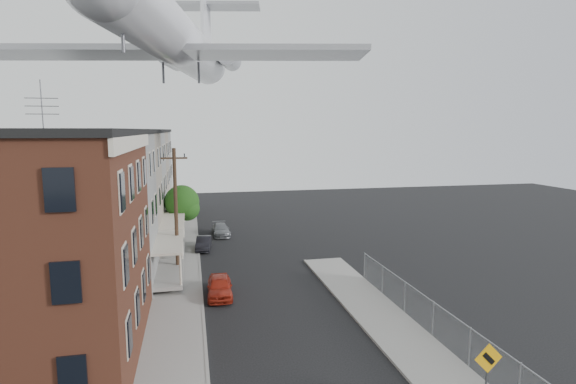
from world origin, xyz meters
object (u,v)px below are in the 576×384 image
object	(u,v)px
street_tree	(183,204)
car_far	(221,230)
warning_sign	(488,368)
car_near	(220,286)
airplane	(179,42)
car_mid	(204,243)
utility_pole	(176,210)

from	to	relation	value
street_tree	car_far	world-z (taller)	street_tree
warning_sign	car_near	xyz separation A→B (m)	(-8.56, 13.92, -1.24)
car_near	car_far	distance (m)	16.38
car_near	airplane	distance (m)	18.15
car_mid	airplane	world-z (taller)	airplane
warning_sign	car_mid	world-z (taller)	warning_sign
street_tree	airplane	distance (m)	14.87
street_tree	car_mid	xyz separation A→B (m)	(1.67, -3.67, -2.89)
street_tree	car_mid	world-z (taller)	street_tree
airplane	street_tree	bearing A→B (deg)	91.58
warning_sign	utility_pole	distance (m)	22.25
airplane	warning_sign	bearing A→B (deg)	-64.25
utility_pole	car_far	distance (m)	12.55
car_near	utility_pole	bearing A→B (deg)	119.77
utility_pole	street_tree	size ratio (longest dim) A/B	1.73
street_tree	car_near	xyz separation A→B (m)	(2.31, -15.03, -2.81)
warning_sign	utility_pole	xyz separation A→B (m)	(-11.20, 19.03, 2.79)
street_tree	airplane	world-z (taller)	airplane
warning_sign	car_far	distance (m)	31.17
utility_pole	street_tree	bearing A→B (deg)	88.11
warning_sign	street_tree	xyz separation A→B (m)	(-10.87, 28.95, 1.57)
car_far	car_mid	bearing A→B (deg)	-112.01
street_tree	car_mid	bearing A→B (deg)	-65.49
utility_pole	car_near	size ratio (longest dim) A/B	2.39
warning_sign	airplane	distance (m)	28.70
car_near	car_mid	world-z (taller)	car_near
utility_pole	car_far	size ratio (longest dim) A/B	2.32
street_tree	car_far	size ratio (longest dim) A/B	1.34
car_near	car_far	bearing A→B (deg)	88.38
warning_sign	airplane	xyz separation A→B (m)	(-10.69, 22.15, 14.79)
utility_pole	car_mid	bearing A→B (deg)	72.27
warning_sign	utility_pole	size ratio (longest dim) A/B	0.31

